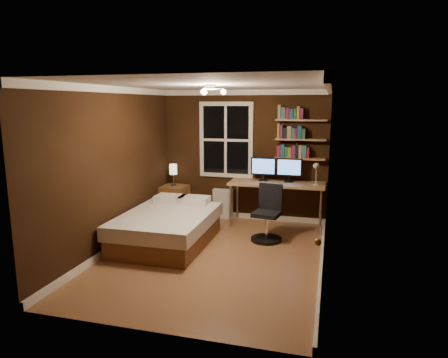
% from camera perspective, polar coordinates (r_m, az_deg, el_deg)
% --- Properties ---
extents(floor, '(4.20, 4.20, 0.00)m').
position_cam_1_polar(floor, '(6.09, -1.52, -10.91)').
color(floor, '#8F5C39').
rests_on(floor, ground).
extents(wall_back, '(3.20, 0.04, 2.50)m').
position_cam_1_polar(wall_back, '(7.76, 2.87, 3.35)').
color(wall_back, black).
rests_on(wall_back, ground).
extents(wall_left, '(0.04, 4.20, 2.50)m').
position_cam_1_polar(wall_left, '(6.38, -15.48, 1.37)').
color(wall_left, black).
rests_on(wall_left, ground).
extents(wall_right, '(0.04, 4.20, 2.50)m').
position_cam_1_polar(wall_right, '(5.51, 14.57, -0.02)').
color(wall_right, black).
rests_on(wall_right, ground).
extents(ceiling, '(3.20, 4.20, 0.02)m').
position_cam_1_polar(ceiling, '(5.66, -1.65, 13.31)').
color(ceiling, white).
rests_on(ceiling, wall_back).
extents(window, '(1.06, 0.06, 1.46)m').
position_cam_1_polar(window, '(7.77, 0.30, 5.60)').
color(window, white).
rests_on(window, wall_back).
extents(door, '(0.03, 0.82, 2.05)m').
position_cam_1_polar(door, '(4.06, 14.00, -7.09)').
color(door, black).
rests_on(door, ground).
extents(door_knob, '(0.06, 0.06, 0.06)m').
position_cam_1_polar(door_knob, '(3.78, 13.27, -8.78)').
color(door_knob, '#B8963C').
rests_on(door_knob, door).
extents(ceiling_fixture, '(0.44, 0.44, 0.18)m').
position_cam_1_polar(ceiling_fixture, '(5.56, -1.94, 12.33)').
color(ceiling_fixture, beige).
rests_on(ceiling_fixture, ceiling).
extents(bookshelf_lower, '(0.92, 0.22, 0.03)m').
position_cam_1_polar(bookshelf_lower, '(7.49, 10.78, 2.91)').
color(bookshelf_lower, '#A87851').
rests_on(bookshelf_lower, wall_back).
extents(books_row_lower, '(0.54, 0.16, 0.23)m').
position_cam_1_polar(books_row_lower, '(7.47, 10.82, 3.89)').
color(books_row_lower, maroon).
rests_on(books_row_lower, bookshelf_lower).
extents(bookshelf_middle, '(0.92, 0.22, 0.03)m').
position_cam_1_polar(bookshelf_middle, '(7.45, 10.88, 5.57)').
color(bookshelf_middle, '#A87851').
rests_on(bookshelf_middle, wall_back).
extents(books_row_middle, '(0.48, 0.16, 0.23)m').
position_cam_1_polar(books_row_middle, '(7.44, 10.91, 6.57)').
color(books_row_middle, navy).
rests_on(books_row_middle, bookshelf_middle).
extents(bookshelf_upper, '(0.92, 0.22, 0.03)m').
position_cam_1_polar(bookshelf_upper, '(7.43, 10.97, 8.26)').
color(bookshelf_upper, '#A87851').
rests_on(bookshelf_upper, wall_back).
extents(books_row_upper, '(0.42, 0.16, 0.23)m').
position_cam_1_polar(books_row_upper, '(7.42, 11.01, 9.27)').
color(books_row_upper, '#296030').
rests_on(books_row_upper, bookshelf_upper).
extents(bed, '(1.37, 1.89, 0.64)m').
position_cam_1_polar(bed, '(6.57, -8.05, -6.83)').
color(bed, brown).
rests_on(bed, ground).
extents(nightstand, '(0.54, 0.54, 0.63)m').
position_cam_1_polar(nightstand, '(8.08, -7.16, -3.17)').
color(nightstand, brown).
rests_on(nightstand, ground).
extents(bedside_lamp, '(0.15, 0.15, 0.44)m').
position_cam_1_polar(bedside_lamp, '(7.97, -7.25, 0.56)').
color(bedside_lamp, white).
rests_on(bedside_lamp, nightstand).
extents(radiator, '(0.39, 0.14, 0.58)m').
position_cam_1_polar(radiator, '(7.93, -0.15, -3.54)').
color(radiator, silver).
rests_on(radiator, ground).
extents(desk, '(1.73, 0.65, 0.82)m').
position_cam_1_polar(desk, '(7.38, 7.55, -0.94)').
color(desk, '#A87851').
rests_on(desk, ground).
extents(monitor_left, '(0.47, 0.12, 0.44)m').
position_cam_1_polar(monitor_left, '(7.46, 5.64, 1.40)').
color(monitor_left, black).
rests_on(monitor_left, desk).
extents(monitor_right, '(0.47, 0.12, 0.44)m').
position_cam_1_polar(monitor_right, '(7.40, 9.28, 1.23)').
color(monitor_right, black).
rests_on(monitor_right, desk).
extents(desk_lamp, '(0.14, 0.32, 0.44)m').
position_cam_1_polar(desk_lamp, '(7.13, 13.01, 0.74)').
color(desk_lamp, silver).
rests_on(desk_lamp, desk).
extents(office_chair, '(0.51, 0.51, 0.93)m').
position_cam_1_polar(office_chair, '(6.69, 6.24, -5.82)').
color(office_chair, black).
rests_on(office_chair, ground).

